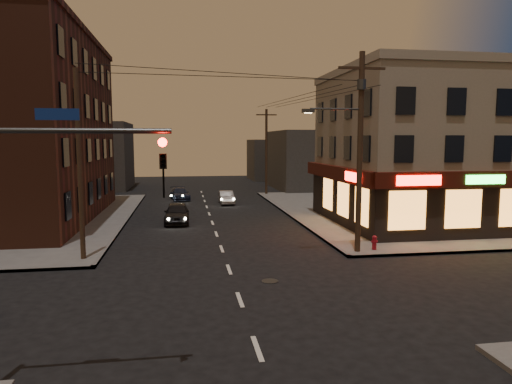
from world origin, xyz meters
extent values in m
plane|color=black|center=(0.00, 0.00, 0.00)|extent=(120.00, 120.00, 0.00)
cube|color=#514F4C|center=(18.00, 19.00, 0.07)|extent=(24.00, 28.00, 0.15)
cube|color=gray|center=(16.00, 13.50, 5.15)|extent=(15.00, 12.00, 10.00)
cube|color=gray|center=(16.00, 13.50, 10.40)|extent=(15.20, 12.20, 0.50)
cube|color=black|center=(16.00, 7.55, 1.85)|extent=(15.12, 0.25, 3.40)
cube|color=black|center=(8.55, 13.50, 1.85)|extent=(0.25, 12.12, 3.40)
cube|color=#3A1009|center=(16.00, 7.25, 3.65)|extent=(15.60, 0.50, 0.90)
cube|color=#3A1009|center=(8.25, 13.50, 3.65)|extent=(0.50, 12.60, 0.90)
cube|color=#FF140C|center=(10.70, 6.98, 3.65)|extent=(2.60, 0.06, 0.55)
cube|color=#26FF3F|center=(14.70, 6.98, 3.65)|extent=(2.40, 0.06, 0.50)
cube|color=#FF140C|center=(7.98, 9.70, 3.65)|extent=(0.06, 2.60, 0.55)
cube|color=orange|center=(15.40, 7.40, 1.95)|extent=(12.40, 0.08, 2.20)
cube|color=orange|center=(8.40, 12.50, 1.95)|extent=(0.08, 8.40, 2.20)
cube|color=#4B2518|center=(-14.50, 19.00, 6.65)|extent=(12.00, 20.00, 13.00)
cube|color=#3F3D3A|center=(14.00, 38.00, 3.50)|extent=(10.00, 12.00, 7.00)
cube|color=#3F3D3A|center=(-13.00, 42.00, 4.00)|extent=(9.00, 10.00, 8.00)
cube|color=#3F3D3A|center=(12.00, 52.00, 3.00)|extent=(8.00, 8.00, 6.00)
cylinder|color=#382619|center=(6.80, 5.80, 5.15)|extent=(0.28, 0.28, 10.00)
cube|color=#382619|center=(6.80, 5.80, 9.35)|extent=(2.40, 0.12, 0.12)
cylinder|color=#333538|center=(6.80, 5.80, 8.55)|extent=(0.44, 0.44, 0.50)
cylinder|color=#333538|center=(5.50, 5.80, 7.35)|extent=(2.60, 0.10, 0.10)
cube|color=#333538|center=(4.10, 5.80, 7.25)|extent=(0.60, 0.25, 0.18)
cube|color=#FFD88C|center=(4.10, 5.80, 7.15)|extent=(0.35, 0.15, 0.04)
cylinder|color=#382619|center=(6.80, 32.00, 4.65)|extent=(0.26, 0.26, 9.00)
cylinder|color=#382619|center=(-6.80, 6.50, 4.65)|extent=(0.24, 0.24, 9.00)
cylinder|color=#333538|center=(-4.40, -5.60, 6.00)|extent=(4.40, 0.12, 0.12)
imported|color=black|center=(-2.40, -5.60, 5.50)|extent=(0.16, 0.20, 1.00)
sphere|color=#FF0C05|center=(-2.40, -5.72, 5.75)|extent=(0.20, 0.20, 0.20)
cube|color=navy|center=(-4.60, -5.60, 6.35)|extent=(0.90, 0.05, 0.25)
imported|color=black|center=(-2.48, 16.33, 0.72)|extent=(1.76, 4.25, 1.44)
imported|color=gray|center=(1.91, 25.81, 0.59)|extent=(1.34, 3.62, 1.18)
imported|color=#192033|center=(-2.36, 29.31, 0.59)|extent=(2.18, 4.26, 1.18)
cylinder|color=maroon|center=(7.80, 6.00, 0.45)|extent=(0.25, 0.25, 0.60)
sphere|color=maroon|center=(7.80, 6.00, 0.78)|extent=(0.24, 0.24, 0.24)
cylinder|color=maroon|center=(7.80, 6.00, 0.57)|extent=(0.34, 0.17, 0.12)
cylinder|color=maroon|center=(7.80, 6.00, 0.57)|extent=(0.17, 0.34, 0.12)
camera|label=1|loc=(-1.95, -16.03, 5.78)|focal=32.00mm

